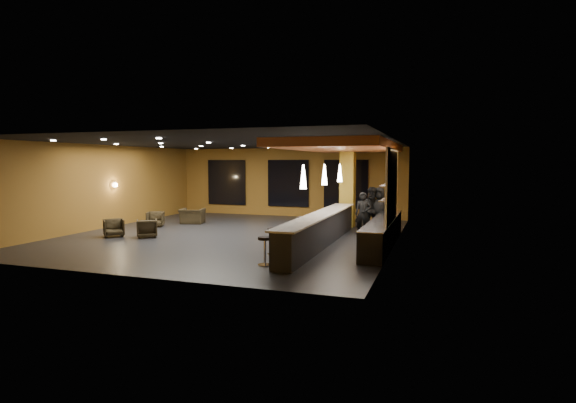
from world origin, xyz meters
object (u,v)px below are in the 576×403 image
(column, at_px, (348,186))
(armchair_c, at_px, (155,219))
(bar_stool_2, at_px, (294,231))
(bar_stool_5, at_px, (318,219))
(staff_b, at_px, (373,210))
(armchair_b, at_px, (147,228))
(bar_stool_4, at_px, (317,223))
(pendant_2, at_px, (340,173))
(pendant_0, at_px, (303,177))
(staff_c, at_px, (379,210))
(bar_counter, at_px, (320,230))
(prep_counter, at_px, (383,233))
(pendant_1, at_px, (324,175))
(bar_stool_0, at_px, (265,247))
(armchair_d, at_px, (192,216))
(staff_a, at_px, (363,214))
(bar_stool_1, at_px, (274,238))
(bar_stool_3, at_px, (303,225))
(armchair_a, at_px, (114,228))

(column, distance_m, armchair_c, 8.41)
(bar_stool_2, bearing_deg, bar_stool_5, 93.81)
(column, bearing_deg, staff_b, -47.92)
(armchair_b, xyz_separation_m, bar_stool_4, (5.81, 2.58, 0.13))
(column, bearing_deg, pendant_2, -90.00)
(pendant_0, xyz_separation_m, bar_stool_2, (-0.68, 1.22, -1.80))
(pendant_0, bearing_deg, staff_c, 74.36)
(bar_counter, xyz_separation_m, staff_b, (1.29, 3.17, 0.41))
(prep_counter, bearing_deg, pendant_0, -128.66)
(pendant_2, height_order, bar_stool_4, pendant_2)
(pendant_1, height_order, bar_stool_2, pendant_1)
(pendant_1, bearing_deg, bar_stool_0, -99.67)
(pendant_1, relative_size, staff_c, 0.39)
(armchair_d, relative_size, bar_stool_2, 1.21)
(pendant_1, relative_size, armchair_c, 0.99)
(staff_b, bearing_deg, staff_a, -120.95)
(prep_counter, xyz_separation_m, bar_stool_2, (-2.68, -1.28, 0.12))
(bar_stool_1, distance_m, bar_stool_2, 1.23)
(bar_counter, relative_size, bar_stool_3, 9.41)
(staff_b, xyz_separation_m, bar_stool_3, (-2.10, -2.48, -0.36))
(bar_stool_5, bearing_deg, bar_stool_4, -77.71)
(staff_c, bearing_deg, staff_a, -109.36)
(bar_stool_4, bearing_deg, pendant_2, 52.74)
(armchair_d, distance_m, bar_stool_2, 7.46)
(bar_stool_0, xyz_separation_m, bar_stool_3, (-0.15, 4.05, 0.05))
(pendant_1, height_order, armchair_b, pendant_1)
(pendant_2, distance_m, staff_b, 1.95)
(bar_stool_2, relative_size, bar_stool_4, 1.18)
(armchair_c, xyz_separation_m, armchair_d, (0.99, 1.39, 0.01))
(armchair_c, height_order, bar_stool_0, bar_stool_0)
(armchair_d, bearing_deg, bar_stool_5, 165.83)
(pendant_0, relative_size, staff_c, 0.39)
(bar_stool_0, bearing_deg, bar_counter, 78.92)
(bar_counter, height_order, pendant_1, pendant_1)
(staff_c, bearing_deg, bar_stool_2, -109.31)
(staff_a, relative_size, armchair_a, 2.28)
(bar_stool_0, bearing_deg, pendant_1, 80.33)
(staff_a, xyz_separation_m, bar_stool_3, (-1.83, -1.77, -0.28))
(bar_counter, relative_size, armchair_d, 7.76)
(pendant_1, distance_m, armchair_c, 8.26)
(pendant_0, bearing_deg, bar_stool_5, 100.18)
(pendant_2, relative_size, bar_stool_4, 0.97)
(column, relative_size, pendant_1, 5.00)
(pendant_2, height_order, armchair_b, pendant_2)
(armchair_c, bearing_deg, bar_stool_0, -62.47)
(prep_counter, height_order, bar_stool_3, prep_counter)
(staff_b, distance_m, bar_stool_3, 3.27)
(prep_counter, xyz_separation_m, bar_stool_5, (-2.95, 2.77, 0.04))
(bar_counter, relative_size, bar_stool_4, 11.06)
(staff_a, relative_size, staff_b, 0.91)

